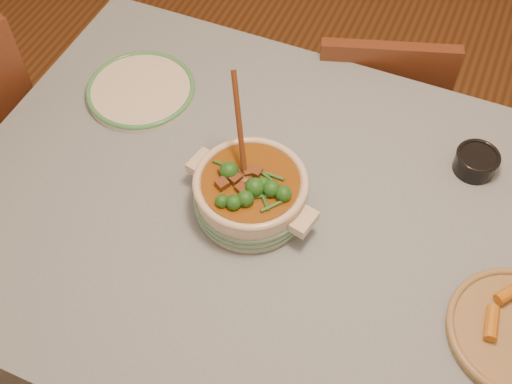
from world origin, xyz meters
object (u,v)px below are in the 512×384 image
condiment_bowl (476,161)px  chair_far (372,110)px  dining_table (316,251)px  stew_casserole (251,191)px  white_plate (141,90)px

condiment_bowl → chair_far: (-0.32, 0.38, -0.33)m
dining_table → stew_casserole: stew_casserole is taller
stew_casserole → condiment_bowl: stew_casserole is taller
stew_casserole → chair_far: size_ratio=0.40×
stew_casserole → white_plate: (-0.40, 0.22, -0.05)m
white_plate → condiment_bowl: (0.84, 0.09, 0.02)m
white_plate → condiment_bowl: bearing=6.1°
stew_casserole → condiment_bowl: bearing=34.9°
white_plate → condiment_bowl: 0.85m
chair_far → condiment_bowl: bearing=111.7°
stew_casserole → white_plate: size_ratio=0.96×
stew_casserole → chair_far: (0.12, 0.69, -0.36)m
dining_table → white_plate: size_ratio=5.03×
white_plate → chair_far: bearing=41.6°
stew_casserole → chair_far: stew_casserole is taller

